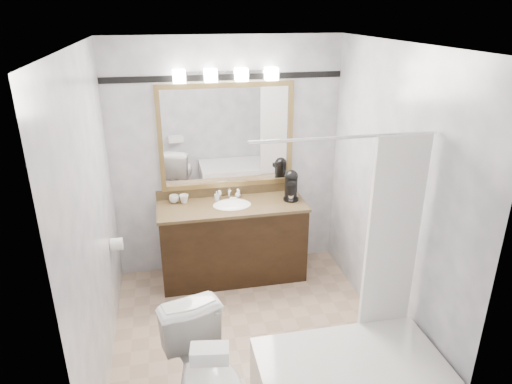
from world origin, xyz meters
TOP-DOWN VIEW (x-y plane):
  - room at (0.00, 0.00)m, footprint 2.42×2.62m
  - vanity at (0.00, 1.02)m, footprint 1.53×0.58m
  - mirror at (0.00, 1.28)m, footprint 1.40×0.04m
  - vanity_light_bar at (0.00, 1.23)m, footprint 1.02×0.14m
  - accent_stripe at (0.00, 1.29)m, footprint 2.40×0.01m
  - bathtub at (0.55, -0.90)m, footprint 1.30×0.75m
  - tp_roll at (-1.14, 0.66)m, footprint 0.11×0.12m
  - toilet at (-0.47, -0.83)m, footprint 0.65×0.88m
  - tissue_box at (-0.47, -1.12)m, footprint 0.24×0.16m
  - coffee_maker at (0.64, 1.06)m, footprint 0.17×0.20m
  - cup_left at (-0.58, 1.20)m, footprint 0.13×0.13m
  - cup_right at (-0.48, 1.17)m, footprint 0.09×0.09m
  - soap_bottle_a at (-0.14, 1.17)m, footprint 0.05×0.05m
  - soap_bottle_b at (0.09, 1.19)m, footprint 0.06×0.06m
  - soap_bar at (0.03, 1.13)m, footprint 0.08×0.07m

SIDE VIEW (x-z plane):
  - bathtub at x=0.55m, z-range -0.70..1.26m
  - toilet at x=-0.47m, z-range 0.00..0.81m
  - vanity at x=0.00m, z-range -0.04..0.93m
  - tp_roll at x=-1.14m, z-range 0.64..0.76m
  - tissue_box at x=-0.47m, z-range 0.81..0.90m
  - soap_bar at x=0.03m, z-range 0.85..0.87m
  - soap_bottle_b at x=0.09m, z-range 0.85..0.93m
  - cup_left at x=-0.58m, z-range 0.85..0.93m
  - cup_right at x=-0.48m, z-range 0.85..0.94m
  - soap_bottle_a at x=-0.14m, z-range 0.85..0.95m
  - coffee_maker at x=0.64m, z-range 0.85..1.17m
  - room at x=0.00m, z-range -0.01..2.51m
  - mirror at x=0.00m, z-range 0.95..2.05m
  - accent_stripe at x=0.00m, z-range 2.07..2.13m
  - vanity_light_bar at x=0.00m, z-range 2.07..2.19m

